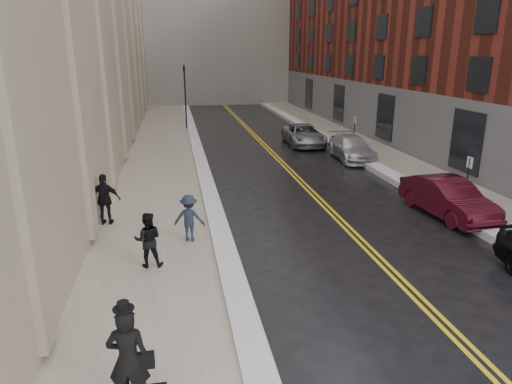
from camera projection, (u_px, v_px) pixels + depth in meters
name	position (u px, v px, depth m)	size (l,w,h in m)	color
ground	(355.00, 353.00, 9.84)	(160.00, 160.00, 0.00)	black
sidewalk_left	(159.00, 173.00, 24.10)	(4.00, 64.00, 0.15)	gray
sidewalk_right	(397.00, 162.00, 26.38)	(3.00, 64.00, 0.15)	gray
lane_stripe_a	(286.00, 169.00, 25.29)	(0.12, 64.00, 0.01)	gold
lane_stripe_b	(290.00, 168.00, 25.33)	(0.12, 64.00, 0.01)	gold
snow_ridge_left	(203.00, 170.00, 24.48)	(0.70, 60.80, 0.26)	silver
snow_ridge_right	(367.00, 163.00, 26.05)	(0.85, 60.80, 0.30)	silver
building_right	(475.00, 10.00, 31.77)	(14.00, 50.00, 18.00)	maroon
traffic_signal	(185.00, 92.00, 36.71)	(0.18, 0.15, 5.20)	black
parking_sign_near	(468.00, 178.00, 18.29)	(0.06, 0.35, 2.23)	black
parking_sign_far	(354.00, 130.00, 29.58)	(0.06, 0.35, 2.23)	black
car_maroon	(448.00, 198.00, 17.82)	(1.58, 4.53, 1.49)	#400B16
car_silver_near	(351.00, 148.00, 27.33)	(1.95, 4.80, 1.39)	#B8BBC1
car_silver_far	(304.00, 135.00, 31.53)	(2.35, 5.09, 1.42)	gray
pedestrian_main	(128.00, 360.00, 7.84)	(0.73, 0.48, 2.00)	black
pedestrian_a	(148.00, 240.00, 13.27)	(0.81, 0.63, 1.66)	black
pedestrian_b	(189.00, 218.00, 15.10)	(1.03, 0.59, 1.59)	#1C2532
pedestrian_c	(105.00, 199.00, 16.51)	(1.11, 0.46, 1.89)	black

